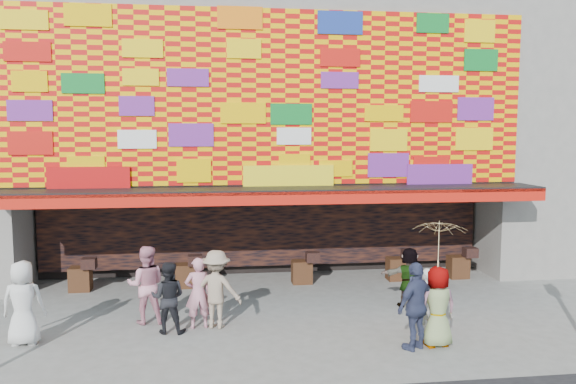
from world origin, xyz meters
The scene contains 12 objects.
ground centered at (0.00, 0.00, 0.00)m, with size 90.00×90.00×0.00m, color slate.
shop_building centered at (0.00, 8.18, 5.23)m, with size 15.20×9.40×10.00m.
ped_a centered at (-5.72, 0.46, 0.92)m, with size 0.90×0.59×1.85m, color silver.
ped_b centered at (-2.01, 1.03, 0.84)m, with size 0.61×0.40×1.68m, color #CA8396.
ped_c centered at (-2.68, 0.80, 0.82)m, with size 0.80×0.62×1.65m, color black.
ped_d centered at (-1.58, 1.00, 0.92)m, with size 1.19×0.68×1.84m, color gray.
ped_e centered at (2.60, -0.89, 0.94)m, with size 1.10×0.46×1.88m, color #343A5B.
ped_f centered at (3.46, 1.97, 0.79)m, with size 1.47×0.47×1.59m, color gray.
ped_g centered at (3.11, -0.79, 0.87)m, with size 0.85×0.55×1.74m, color gray.
ped_h centered at (3.11, -0.11, 0.77)m, with size 0.56×0.37×1.54m, color silver.
ped_i centered at (-3.26, 1.54, 0.94)m, with size 0.91×0.71×1.88m, color pink.
parasol centered at (3.11, -0.79, 2.22)m, with size 1.29×1.31×1.98m.
Camera 1 is at (-1.56, -11.94, 4.59)m, focal length 35.00 mm.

